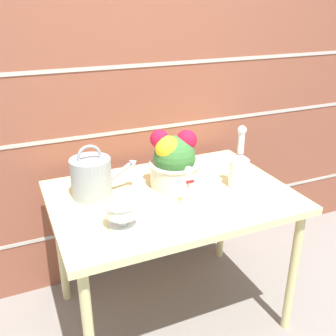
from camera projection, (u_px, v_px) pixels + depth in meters
ground_plane at (171, 311)px, 2.20m from camera, size 12.00×12.00×0.00m
brick_wall at (134, 97)px, 2.21m from camera, size 3.60×0.08×2.20m
patio_table at (171, 206)px, 1.94m from camera, size 1.15×0.81×0.74m
watering_can at (92, 177)px, 1.85m from camera, size 0.34×0.19×0.26m
crystal_pedestal_bowl at (122, 212)px, 1.60m from camera, size 0.14×0.14×0.11m
flower_planter at (174, 161)px, 1.94m from camera, size 0.26×0.26×0.29m
glass_decanter at (239, 167)px, 1.94m from camera, size 0.10×0.10×0.32m
figurine_vase at (188, 190)px, 1.77m from camera, size 0.07×0.07×0.20m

